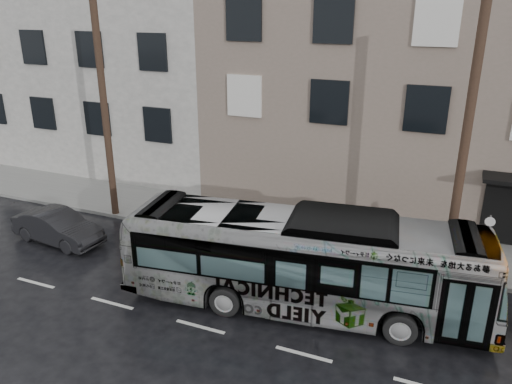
# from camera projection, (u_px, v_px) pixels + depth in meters

# --- Properties ---
(ground) EXTENTS (120.00, 120.00, 0.00)m
(ground) POSITION_uv_depth(u_px,v_px,m) (236.00, 286.00, 16.91)
(ground) COLOR black
(ground) RESTS_ON ground
(sidewalk) EXTENTS (90.00, 3.60, 0.15)m
(sidewalk) POSITION_uv_depth(u_px,v_px,m) (285.00, 228.00, 21.11)
(sidewalk) COLOR gray
(sidewalk) RESTS_ON ground
(building_taupe) EXTENTS (20.00, 12.00, 11.00)m
(building_taupe) POSITION_uv_depth(u_px,v_px,m) (439.00, 80.00, 24.11)
(building_taupe) COLOR gray
(building_taupe) RESTS_ON ground
(building_grey) EXTENTS (26.00, 15.00, 16.00)m
(building_grey) POSITION_uv_depth(u_px,v_px,m) (78.00, 20.00, 32.87)
(building_grey) COLOR beige
(building_grey) RESTS_ON ground
(utility_pole_front) EXTENTS (0.30, 0.30, 9.00)m
(utility_pole_front) POSITION_uv_depth(u_px,v_px,m) (464.00, 149.00, 15.76)
(utility_pole_front) COLOR #3E2A1F
(utility_pole_front) RESTS_ON sidewalk
(utility_pole_rear) EXTENTS (0.30, 0.30, 9.00)m
(utility_pole_rear) POSITION_uv_depth(u_px,v_px,m) (105.00, 114.00, 20.83)
(utility_pole_rear) COLOR #3E2A1F
(utility_pole_rear) RESTS_ON sidewalk
(sign_post) EXTENTS (0.06, 0.06, 2.40)m
(sign_post) POSITION_uv_depth(u_px,v_px,m) (485.00, 249.00, 16.52)
(sign_post) COLOR slate
(sign_post) RESTS_ON sidewalk
(bus) EXTENTS (11.51, 4.06, 3.14)m
(bus) POSITION_uv_depth(u_px,v_px,m) (304.00, 261.00, 15.27)
(bus) COLOR #B2B2B2
(bus) RESTS_ON ground
(dark_sedan) EXTENTS (4.03, 1.75, 1.29)m
(dark_sedan) POSITION_uv_depth(u_px,v_px,m) (58.00, 227.00, 19.83)
(dark_sedan) COLOR black
(dark_sedan) RESTS_ON ground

